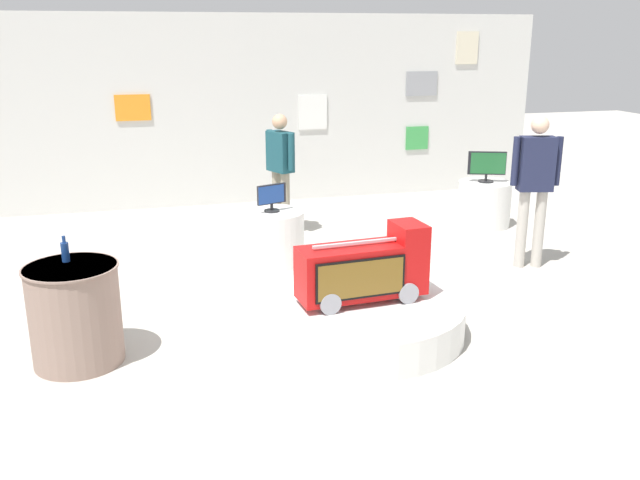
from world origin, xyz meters
name	(u,v)px	position (x,y,z in m)	size (l,w,h in m)	color
ground_plane	(312,318)	(0.00, 0.00, 0.00)	(30.00, 30.00, 0.00)	#B2ADA3
back_wall_display	(235,111)	(0.02, 4.83, 1.46)	(10.11, 0.13, 2.92)	silver
main_display_pedestal	(361,317)	(0.34, -0.46, 0.16)	(1.86, 1.86, 0.32)	silver
novelty_firetruck_tv	(365,271)	(0.37, -0.47, 0.60)	(1.18, 0.50, 0.69)	gray
display_pedestal_left_rear	(272,237)	(-0.04, 1.72, 0.31)	(0.75, 0.75, 0.63)	silver
tv_on_left_rear	(272,197)	(-0.04, 1.71, 0.81)	(0.36, 0.18, 0.32)	black
display_pedestal_center_rear	(484,204)	(3.17, 2.57, 0.31)	(0.73, 0.73, 0.63)	silver
tv_on_center_rear	(487,165)	(3.17, 2.57, 0.87)	(0.50, 0.21, 0.43)	black
side_table_round	(75,314)	(-2.09, -0.38, 0.43)	(0.76, 0.76, 0.84)	gray
bottle_on_side_table	(65,251)	(-2.13, -0.25, 0.93)	(0.06, 0.06, 0.22)	navy
shopper_browsing_near_truck	(280,165)	(0.32, 2.92, 0.95)	(0.34, 0.52, 1.62)	gray
shopper_browsing_rear	(535,180)	(2.82, 0.81, 1.03)	(0.55, 0.28, 1.75)	#B2ADA3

